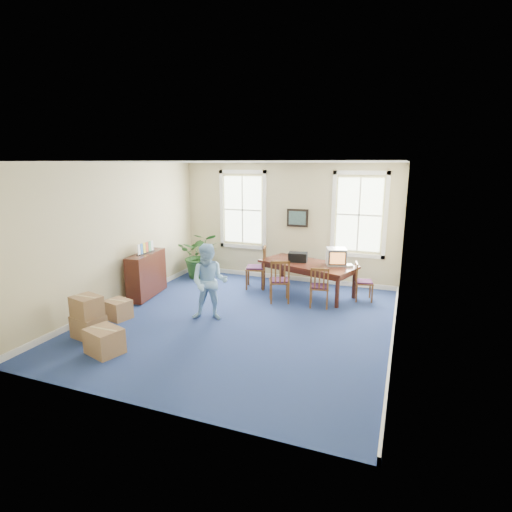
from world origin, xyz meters
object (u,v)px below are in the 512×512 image
(crt_tv, at_px, (336,257))
(chair_near_left, at_px, (279,280))
(conference_table, at_px, (307,278))
(credenza, at_px, (147,275))
(man, at_px, (209,282))
(cardboard_boxes, at_px, (101,315))
(potted_plant, at_px, (201,255))

(crt_tv, distance_m, chair_near_left, 1.51)
(conference_table, bearing_deg, crt_tv, 22.75)
(crt_tv, height_order, credenza, crt_tv)
(man, distance_m, credenza, 2.27)
(conference_table, xyz_separation_m, credenza, (-3.60, -1.58, 0.13))
(man, bearing_deg, crt_tv, 33.02)
(cardboard_boxes, bearing_deg, man, 44.64)
(chair_near_left, height_order, man, man)
(crt_tv, relative_size, chair_near_left, 0.48)
(credenza, height_order, potted_plant, potted_plant)
(credenza, distance_m, potted_plant, 1.99)
(credenza, relative_size, potted_plant, 1.03)
(conference_table, xyz_separation_m, crt_tv, (0.68, 0.05, 0.60))
(conference_table, height_order, credenza, credenza)
(man, bearing_deg, chair_near_left, 42.26)
(credenza, bearing_deg, potted_plant, 69.89)
(crt_tv, relative_size, man, 0.31)
(credenza, bearing_deg, crt_tv, 12.90)
(credenza, xyz_separation_m, cardboard_boxes, (0.61, -2.27, -0.11))
(conference_table, bearing_deg, cardboard_boxes, -109.46)
(man, relative_size, cardboard_boxes, 1.09)
(chair_near_left, relative_size, man, 0.64)
(conference_table, xyz_separation_m, chair_near_left, (-0.47, -0.79, 0.12))
(chair_near_left, distance_m, potted_plant, 2.95)
(conference_table, xyz_separation_m, potted_plant, (-3.18, 0.37, 0.26))
(man, relative_size, credenza, 1.19)
(chair_near_left, relative_size, cardboard_boxes, 0.70)
(man, height_order, credenza, man)
(chair_near_left, bearing_deg, potted_plant, -44.62)
(crt_tv, bearing_deg, potted_plant, 157.92)
(potted_plant, relative_size, cardboard_boxes, 0.90)
(man, bearing_deg, cardboard_boxes, -150.47)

